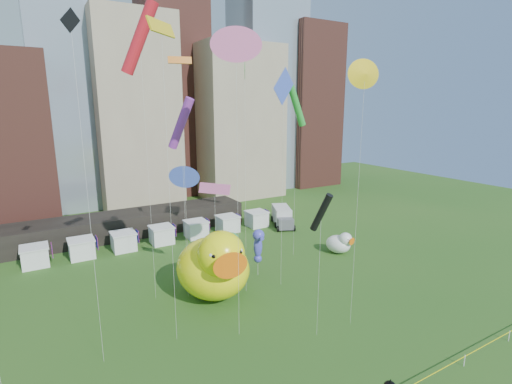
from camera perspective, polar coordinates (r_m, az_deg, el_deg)
skyline at (r=75.98m, az=-19.43°, el=14.33°), size 101.00×23.00×68.00m
pavilion at (r=58.45m, az=-20.27°, el=-4.75°), size 38.00×6.00×3.20m
vendor_tents at (r=54.07m, az=-13.79°, el=-6.26°), size 33.24×2.80×2.40m
big_duck at (r=37.72m, az=-6.14°, el=-10.70°), size 7.83×9.94×7.36m
small_duck at (r=50.22m, az=12.30°, el=-7.40°), size 3.47×4.05×2.87m
seahorse_green at (r=39.78m, az=-3.64°, el=-8.33°), size 1.48×1.80×5.75m
seahorse_purple at (r=42.06m, az=0.35°, el=-7.60°), size 1.42×1.70×5.30m
box_truck at (r=60.36m, az=3.90°, el=-3.60°), size 4.77×6.94×2.78m
kite_0 at (r=36.08m, az=-16.84°, el=21.01°), size 3.54×2.89×26.91m
kite_1 at (r=28.54m, az=-2.97°, el=20.89°), size 2.31×1.30×23.62m
kite_2 at (r=29.62m, az=9.66°, el=-3.04°), size 1.08×1.94×11.96m
kite_3 at (r=45.65m, az=6.05°, el=12.53°), size 2.87×1.20×20.63m
kite_4 at (r=30.94m, az=15.85°, el=16.41°), size 2.20×0.33×21.69m
kite_5 at (r=37.27m, az=4.13°, el=14.93°), size 3.22×1.41×21.81m
kite_6 at (r=37.28m, az=-11.20°, el=18.06°), size 2.14×0.84×22.64m
kite_7 at (r=35.26m, az=-11.04°, el=9.92°), size 2.34×2.63×19.09m
kite_9 at (r=36.56m, az=-6.17°, el=0.42°), size 2.33×2.82×11.12m
kite_10 at (r=27.33m, az=-25.44°, el=18.28°), size 1.24×0.89×24.04m
kite_11 at (r=35.75m, az=-1.65°, el=15.71°), size 0.87×1.47×22.28m
kite_12 at (r=28.72m, az=-13.85°, el=22.21°), size 2.58×2.45×23.88m
kite_13 at (r=40.53m, az=-10.53°, el=2.23°), size 1.87×1.76×12.25m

